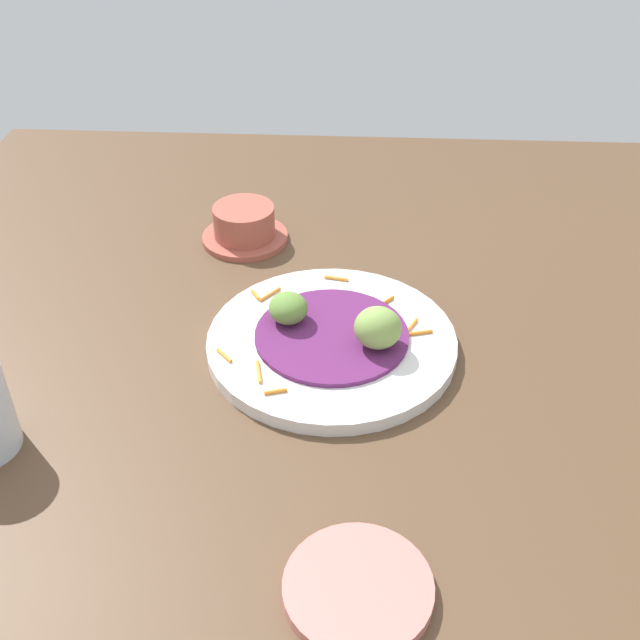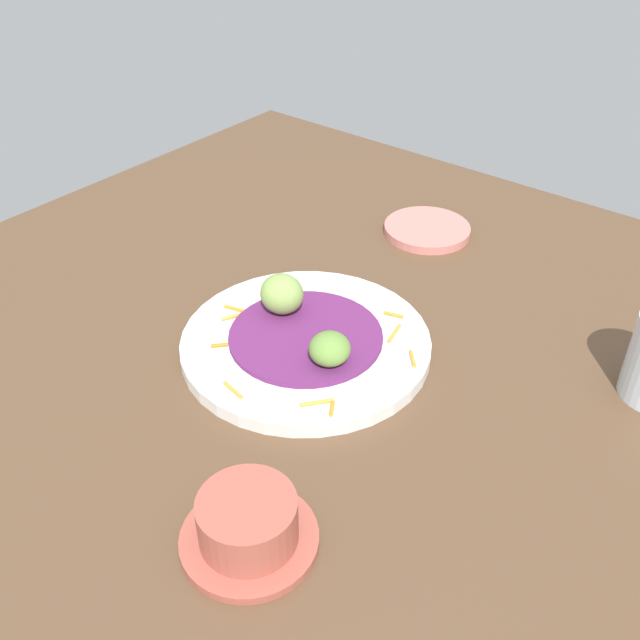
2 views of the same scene
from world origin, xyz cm
name	(u,v)px [view 1 (image 1 of 2)]	position (x,y,z in cm)	size (l,w,h in cm)	color
table_surface	(311,343)	(0.00, 0.00, 1.00)	(110.00, 110.00, 2.00)	brown
main_plate	(332,342)	(2.04, 2.44, 2.78)	(27.20, 27.20, 1.56)	white
cabbage_bed	(332,335)	(2.04, 2.44, 3.83)	(16.75, 16.75, 0.54)	#60235B
carrot_garnish	(320,326)	(0.46, 1.04, 3.76)	(21.49, 23.12, 0.40)	orange
guac_scoop_left	(288,310)	(0.27, -2.43, 5.76)	(4.42, 4.28, 3.31)	olive
guac_scoop_center	(378,328)	(3.81, 7.31, 6.35)	(5.01, 4.70, 4.51)	#84A851
side_plate_small	(358,589)	(32.43, 5.79, 2.59)	(11.86, 11.86, 1.17)	tan
terracotta_bowl	(244,226)	(-20.29, -10.07, 4.17)	(11.39, 11.39, 4.91)	#A85142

